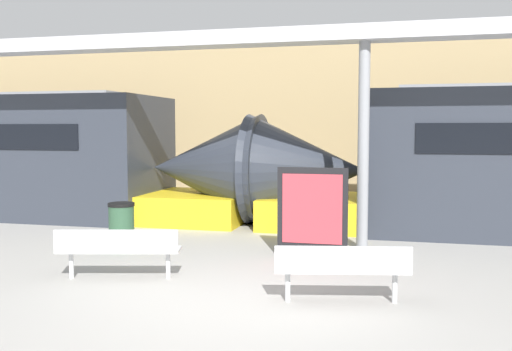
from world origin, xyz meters
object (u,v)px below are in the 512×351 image
poster_board (312,213)px  support_column_near (363,147)px  bench_far (118,247)px  trash_bin (122,227)px  bench_near (342,267)px

poster_board → support_column_near: support_column_near is taller
bench_far → poster_board: bearing=25.1°
support_column_near → trash_bin: bearing=-165.6°
trash_bin → support_column_near: (4.36, 1.12, 1.48)m
bench_far → trash_bin: bearing=102.0°
trash_bin → support_column_near: 4.74m
bench_near → poster_board: (-0.76, 2.52, 0.32)m
bench_far → trash_bin: size_ratio=2.10×
bench_near → poster_board: bearing=94.9°
bench_far → poster_board: poster_board is taller
trash_bin → support_column_near: bearing=14.4°
bench_near → bench_far: same height
poster_board → support_column_near: bearing=48.0°
poster_board → support_column_near: (0.81, 0.90, 1.12)m
bench_near → trash_bin: (-4.30, 2.31, -0.04)m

